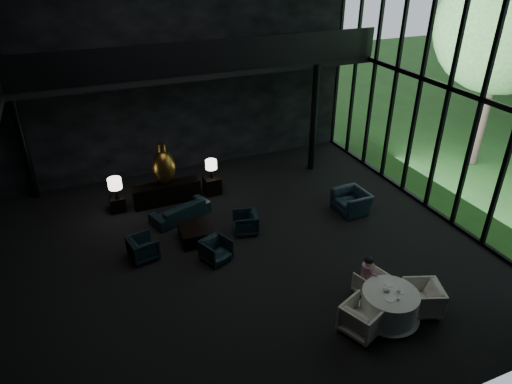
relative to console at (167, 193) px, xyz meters
name	(u,v)px	position (x,y,z in m)	size (l,w,h in m)	color
floor	(229,254)	(0.92, -3.57, -0.35)	(14.00, 12.00, 0.02)	black
wall_back	(167,65)	(0.92, 2.43, 3.65)	(14.00, 0.04, 8.00)	black
wall_front	(373,262)	(0.92, -9.57, 3.65)	(14.00, 0.04, 8.00)	black
curtain_wall	(450,88)	(7.87, -3.57, 3.65)	(0.20, 12.00, 8.00)	black
mezzanine_back	(203,68)	(1.92, 1.43, 3.65)	(12.00, 2.00, 0.25)	black
railing_back	(212,56)	(1.92, 0.43, 4.25)	(12.00, 0.06, 1.00)	black
column_nw	(23,143)	(-4.08, 2.13, 1.65)	(0.24, 0.24, 4.00)	black
column_ne	(314,119)	(5.72, 0.43, 1.65)	(0.24, 0.24, 4.00)	black
tree_near	(506,24)	(11.92, -1.57, 4.88)	(4.80, 4.80, 7.65)	#382D23
console	(167,193)	(0.00, 0.00, 0.00)	(2.22, 0.51, 0.71)	black
bronze_urn	(164,167)	(0.00, 0.06, 0.95)	(0.75, 0.75, 1.40)	olive
side_table_left	(118,204)	(-1.60, 0.09, -0.10)	(0.45, 0.45, 0.50)	black
table_lamp_left	(115,184)	(-1.60, -0.01, 0.66)	(0.43, 0.43, 0.72)	black
side_table_right	(212,185)	(1.60, 0.04, -0.05)	(0.55, 0.55, 0.60)	black
table_lamp_right	(211,165)	(1.60, 0.03, 0.72)	(0.39, 0.39, 0.66)	black
sofa	(180,209)	(0.16, -1.15, -0.01)	(1.74, 0.51, 0.68)	black
lounge_armchair_west	(143,248)	(-1.31, -2.80, 0.00)	(0.68, 0.64, 0.70)	black
lounge_armchair_east	(245,222)	(1.76, -2.69, -0.02)	(0.66, 0.62, 0.68)	black
lounge_armchair_south	(216,250)	(0.51, -3.67, -0.02)	(0.64, 0.60, 0.66)	black
window_armchair	(352,198)	(5.38, -2.89, 0.13)	(1.11, 0.72, 0.97)	black
coffee_table	(197,233)	(0.31, -2.53, -0.13)	(0.99, 0.99, 0.44)	black
dining_table	(389,307)	(3.50, -7.32, -0.03)	(1.46, 1.46, 0.75)	white
dining_chair_north	(371,283)	(3.63, -6.44, -0.05)	(0.59, 0.55, 0.60)	beige
dining_chair_east	(423,296)	(4.37, -7.43, 0.09)	(0.86, 0.81, 0.89)	silver
dining_chair_west	(363,316)	(2.69, -7.43, 0.10)	(0.87, 0.82, 0.90)	beige
child	(368,269)	(3.50, -6.41, 0.42)	(0.31, 0.31, 0.66)	#F1A4C0
plate_a	(390,299)	(3.34, -7.48, 0.40)	(0.23, 0.23, 0.01)	white
plate_b	(389,284)	(3.63, -7.06, 0.40)	(0.20, 0.20, 0.01)	white
saucer	(402,292)	(3.73, -7.39, 0.40)	(0.15, 0.15, 0.01)	white
coffee_cup	(398,290)	(3.67, -7.34, 0.44)	(0.09, 0.09, 0.07)	white
cereal_bowl	(386,289)	(3.44, -7.21, 0.44)	(0.18, 0.18, 0.09)	white
cream_pot	(398,299)	(3.49, -7.57, 0.43)	(0.06, 0.06, 0.07)	#99999E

